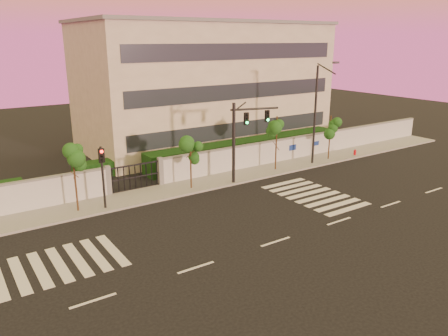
% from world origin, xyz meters
% --- Properties ---
extents(ground, '(120.00, 120.00, 0.00)m').
position_xyz_m(ground, '(0.00, 0.00, 0.00)').
color(ground, black).
rests_on(ground, ground).
extents(sidewalk, '(60.00, 3.00, 0.15)m').
position_xyz_m(sidewalk, '(0.00, 10.50, 0.07)').
color(sidewalk, gray).
rests_on(sidewalk, ground).
extents(perimeter_wall, '(60.00, 0.36, 2.20)m').
position_xyz_m(perimeter_wall, '(0.10, 12.00, 1.07)').
color(perimeter_wall, '#BBBDC2').
rests_on(perimeter_wall, ground).
extents(hedge_row, '(41.00, 4.25, 1.80)m').
position_xyz_m(hedge_row, '(1.17, 14.74, 0.82)').
color(hedge_row, black).
rests_on(hedge_row, ground).
extents(institutional_building, '(24.40, 12.40, 12.25)m').
position_xyz_m(institutional_building, '(9.00, 21.99, 6.16)').
color(institutional_building, '#B5AB99').
rests_on(institutional_building, ground).
extents(road_markings, '(57.00, 7.62, 0.02)m').
position_xyz_m(road_markings, '(-1.58, 3.76, 0.01)').
color(road_markings, silver).
rests_on(road_markings, ground).
extents(street_tree_c, '(1.40, 1.11, 4.34)m').
position_xyz_m(street_tree_c, '(-7.66, 10.18, 3.20)').
color(street_tree_c, '#382314').
rests_on(street_tree_c, ground).
extents(street_tree_d, '(1.37, 1.09, 3.93)m').
position_xyz_m(street_tree_d, '(0.46, 9.99, 2.89)').
color(street_tree_d, '#382314').
rests_on(street_tree_d, ground).
extents(street_tree_e, '(1.48, 1.18, 4.59)m').
position_xyz_m(street_tree_e, '(8.66, 10.22, 3.38)').
color(street_tree_e, '#382314').
rests_on(street_tree_e, ground).
extents(street_tree_f, '(1.36, 1.08, 4.06)m').
position_xyz_m(street_tree_f, '(14.79, 10.08, 2.99)').
color(street_tree_f, '#382314').
rests_on(street_tree_f, ground).
extents(traffic_signal_main, '(3.83, 1.23, 6.15)m').
position_xyz_m(traffic_signal_main, '(4.52, 9.31, 3.89)').
color(traffic_signal_main, black).
rests_on(traffic_signal_main, ground).
extents(traffic_signal_secondary, '(0.32, 0.33, 4.18)m').
position_xyz_m(traffic_signal_secondary, '(-6.08, 9.66, 2.65)').
color(traffic_signal_secondary, black).
rests_on(traffic_signal_secondary, ground).
extents(streetlight_east, '(0.53, 2.13, 8.87)m').
position_xyz_m(streetlight_east, '(12.56, 9.69, 4.79)').
color(streetlight_east, black).
rests_on(streetlight_east, ground).
extents(fire_hydrant, '(0.27, 0.26, 0.69)m').
position_xyz_m(fire_hydrant, '(17.77, 9.57, 0.35)').
color(fire_hydrant, '#B80C17').
rests_on(fire_hydrant, ground).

